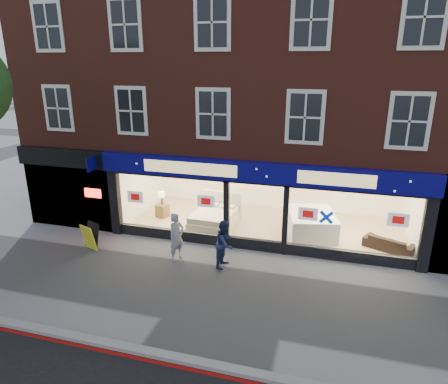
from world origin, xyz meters
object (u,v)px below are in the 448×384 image
at_px(display_bed, 215,217).
at_px(a_board, 91,237).
at_px(pedestrian_grey, 177,237).
at_px(pedestrian_blue, 225,244).
at_px(sofa, 389,243).
at_px(mattress_stack, 311,223).

bearing_deg(display_bed, a_board, -136.59).
height_order(pedestrian_grey, pedestrian_blue, pedestrian_grey).
xyz_separation_m(display_bed, pedestrian_blue, (1.29, -3.03, 0.38)).
bearing_deg(pedestrian_blue, sofa, -56.71).
height_order(display_bed, pedestrian_grey, pedestrian_grey).
distance_m(sofa, pedestrian_blue, 5.90).
relative_size(display_bed, a_board, 2.18).
distance_m(display_bed, pedestrian_blue, 3.31).
bearing_deg(sofa, display_bed, 20.42).
bearing_deg(pedestrian_grey, display_bed, 18.17).
relative_size(sofa, pedestrian_grey, 1.01).
bearing_deg(display_bed, pedestrian_grey, -94.75).
distance_m(mattress_stack, a_board, 8.22).
xyz_separation_m(mattress_stack, sofa, (2.76, -0.63, -0.18)).
height_order(mattress_stack, pedestrian_grey, pedestrian_grey).
height_order(display_bed, sofa, display_bed).
bearing_deg(sofa, pedestrian_blue, 50.24).
xyz_separation_m(display_bed, mattress_stack, (3.83, 0.15, 0.10)).
bearing_deg(mattress_stack, a_board, -156.31).
bearing_deg(pedestrian_blue, pedestrian_grey, 97.78).
bearing_deg(pedestrian_grey, sofa, -44.14).
bearing_deg(pedestrian_blue, display_bed, 30.66).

